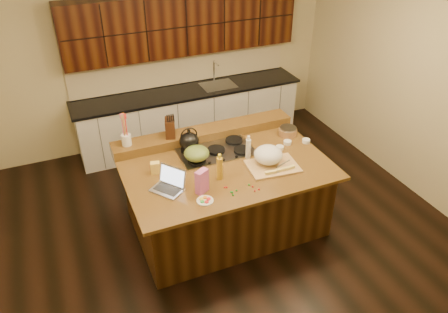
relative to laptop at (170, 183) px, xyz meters
name	(u,v)px	position (x,y,z in m)	size (l,w,h in m)	color
room	(226,133)	(0.75, 0.20, 0.37)	(5.52, 5.02, 2.72)	black
island	(226,195)	(0.75, 0.20, -0.52)	(2.40, 1.60, 0.92)	black
back_ledge	(204,133)	(0.75, 0.90, 0.00)	(2.40, 0.30, 0.12)	black
cooktop	(216,151)	(0.75, 0.50, -0.05)	(0.92, 0.52, 0.05)	gray
back_counter	(188,86)	(1.05, 2.42, 0.00)	(3.70, 0.66, 2.40)	silver
kettle	(189,141)	(0.45, 0.63, 0.09)	(0.24, 0.24, 0.22)	black
green_bowl	(197,153)	(0.45, 0.37, 0.07)	(0.30, 0.30, 0.17)	#546D2B
laptop	(170,183)	(0.00, 0.00, 0.00)	(0.41, 0.43, 0.23)	#B7B7BC
oil_bottle	(220,168)	(0.57, -0.04, 0.07)	(0.07, 0.07, 0.27)	gold
vinegar_bottle	(248,149)	(1.06, 0.23, 0.06)	(0.06, 0.06, 0.25)	silver
wooden_tray	(269,157)	(1.21, -0.02, 0.04)	(0.62, 0.49, 0.24)	tan
ramekin_a	(280,148)	(1.50, 0.24, -0.04)	(0.10, 0.10, 0.04)	white
ramekin_b	(287,142)	(1.66, 0.32, -0.04)	(0.10, 0.10, 0.04)	white
ramekin_c	(306,141)	(1.90, 0.26, -0.04)	(0.10, 0.10, 0.04)	white
strainer_bowl	(288,132)	(1.78, 0.53, -0.02)	(0.24, 0.24, 0.09)	#996B3F
kitchen_timer	(277,171)	(1.21, -0.22, -0.03)	(0.08, 0.08, 0.07)	silver
pink_bag	(202,181)	(0.30, -0.20, 0.07)	(0.15, 0.08, 0.27)	#C95EAA
candy_plate	(205,201)	(0.27, -0.36, -0.06)	(0.18, 0.18, 0.01)	white
package_box	(155,168)	(-0.06, 0.34, 0.01)	(0.10, 0.07, 0.14)	#F5D156
utensil_crock	(126,140)	(-0.26, 0.90, 0.13)	(0.12, 0.12, 0.14)	white
knife_block	(170,128)	(0.29, 0.90, 0.18)	(0.12, 0.19, 0.24)	black
gumdrop_0	(259,189)	(0.88, -0.41, -0.05)	(0.02, 0.02, 0.02)	red
gumdrop_1	(233,195)	(0.58, -0.39, -0.05)	(0.02, 0.02, 0.02)	#198C26
gumdrop_2	(225,187)	(0.55, -0.23, -0.05)	(0.02, 0.02, 0.02)	red
gumdrop_3	(236,190)	(0.65, -0.33, -0.05)	(0.02, 0.02, 0.02)	#198C26
gumdrop_4	(253,187)	(0.84, -0.34, -0.05)	(0.02, 0.02, 0.02)	red
gumdrop_5	(231,192)	(0.58, -0.34, -0.05)	(0.02, 0.02, 0.02)	#198C26
gumdrop_6	(255,191)	(0.83, -0.42, -0.05)	(0.02, 0.02, 0.02)	red
gumdrop_7	(249,185)	(0.82, -0.29, -0.05)	(0.02, 0.02, 0.02)	#198C26
gumdrop_8	(227,187)	(0.57, -0.24, -0.05)	(0.02, 0.02, 0.02)	red
gumdrop_9	(232,192)	(0.59, -0.35, -0.05)	(0.02, 0.02, 0.02)	#198C26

